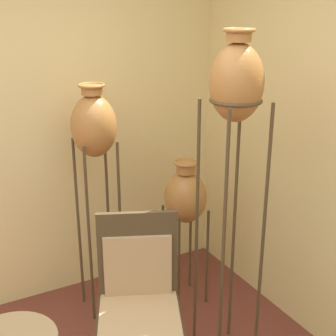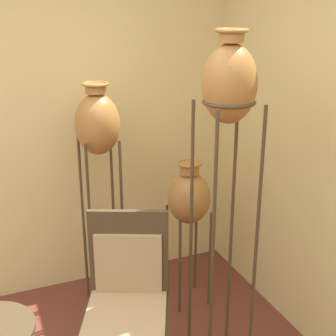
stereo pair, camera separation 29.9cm
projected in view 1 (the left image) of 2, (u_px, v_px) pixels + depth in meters
vase_stand_tall at (236, 93)px, 2.46m from camera, size 0.30×0.30×2.02m
vase_stand_medium at (94, 130)px, 3.05m from camera, size 0.30×0.30×1.65m
vase_stand_short at (186, 198)px, 3.31m from camera, size 0.30×0.30×1.11m
chair at (139, 299)px, 2.54m from camera, size 0.64×0.66×1.06m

